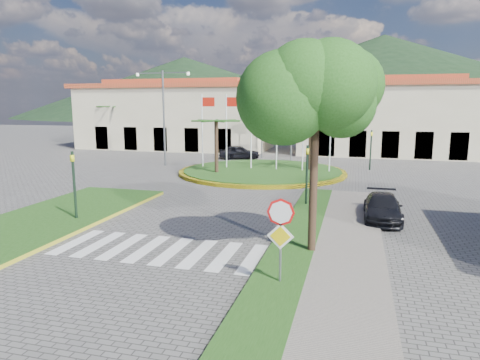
% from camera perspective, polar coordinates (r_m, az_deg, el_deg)
% --- Properties ---
extents(ground, '(160.00, 160.00, 0.00)m').
position_cam_1_polar(ground, '(12.93, -19.08, -14.46)').
color(ground, '#5B5956').
rests_on(ground, ground).
extents(sidewalk_right, '(4.00, 28.00, 0.15)m').
position_cam_1_polar(sidewalk_right, '(12.75, 10.36, -14.04)').
color(sidewalk_right, gray).
rests_on(sidewalk_right, ground).
extents(verge_right, '(1.60, 28.00, 0.18)m').
position_cam_1_polar(verge_right, '(12.88, 4.88, -13.58)').
color(verge_right, '#1E4914').
rests_on(verge_right, ground).
extents(median_left, '(5.00, 14.00, 0.18)m').
position_cam_1_polar(median_left, '(21.19, -24.59, -4.93)').
color(median_left, '#1E4914').
rests_on(median_left, ground).
extents(crosswalk, '(8.00, 3.00, 0.01)m').
position_cam_1_polar(crosswalk, '(16.12, -11.01, -9.08)').
color(crosswalk, silver).
rests_on(crosswalk, ground).
extents(roundabout_island, '(12.70, 12.70, 6.00)m').
position_cam_1_polar(roundabout_island, '(32.74, 2.97, 1.18)').
color(roundabout_island, yellow).
rests_on(roundabout_island, ground).
extents(stop_sign, '(0.80, 0.11, 2.65)m').
position_cam_1_polar(stop_sign, '(12.24, 5.43, -6.37)').
color(stop_sign, slate).
rests_on(stop_sign, ground).
extents(deciduous_tree, '(3.60, 3.60, 6.80)m').
position_cam_1_polar(deciduous_tree, '(14.68, 10.07, 9.65)').
color(deciduous_tree, black).
rests_on(deciduous_tree, ground).
extents(traffic_light_left, '(0.15, 0.18, 3.20)m').
position_cam_1_polar(traffic_light_left, '(20.40, -21.27, 0.07)').
color(traffic_light_left, black).
rests_on(traffic_light_left, ground).
extents(traffic_light_right, '(0.15, 0.18, 3.20)m').
position_cam_1_polar(traffic_light_right, '(21.99, 8.91, 1.33)').
color(traffic_light_right, black).
rests_on(traffic_light_right, ground).
extents(traffic_light_far, '(0.18, 0.15, 3.20)m').
position_cam_1_polar(traffic_light_far, '(35.78, 17.05, 4.37)').
color(traffic_light_far, black).
rests_on(traffic_light_far, ground).
extents(direction_sign_west, '(1.60, 0.14, 5.20)m').
position_cam_1_polar(direction_sign_west, '(41.57, 2.95, 7.73)').
color(direction_sign_west, slate).
rests_on(direction_sign_west, ground).
extents(direction_sign_east, '(1.60, 0.14, 5.20)m').
position_cam_1_polar(direction_sign_east, '(40.80, 9.89, 7.55)').
color(direction_sign_east, slate).
rests_on(direction_sign_east, ground).
extents(street_lamp_centre, '(4.80, 0.16, 8.00)m').
position_cam_1_polar(street_lamp_centre, '(40.05, 6.91, 8.97)').
color(street_lamp_centre, slate).
rests_on(street_lamp_centre, ground).
extents(street_lamp_west, '(4.80, 0.16, 8.00)m').
position_cam_1_polar(street_lamp_west, '(37.17, -10.13, 8.80)').
color(street_lamp_west, slate).
rests_on(street_lamp_west, ground).
extents(building_left, '(23.32, 9.54, 8.05)m').
position_cam_1_polar(building_left, '(52.00, -8.51, 8.53)').
color(building_left, beige).
rests_on(building_left, ground).
extents(building_right, '(19.08, 9.54, 8.05)m').
position_cam_1_polar(building_right, '(47.73, 19.20, 7.95)').
color(building_right, beige).
rests_on(building_right, ground).
extents(hill_far_west, '(140.00, 140.00, 22.00)m').
position_cam_1_polar(hill_far_west, '(162.00, -7.38, 12.08)').
color(hill_far_west, black).
rests_on(hill_far_west, ground).
extents(hill_far_mid, '(180.00, 180.00, 30.00)m').
position_cam_1_polar(hill_far_mid, '(170.09, 18.45, 12.91)').
color(hill_far_mid, black).
rests_on(hill_far_mid, ground).
extents(hill_near_back, '(110.00, 110.00, 16.00)m').
position_cam_1_polar(hill_near_back, '(140.65, 8.52, 11.14)').
color(hill_near_back, black).
rests_on(hill_near_back, ground).
extents(white_van, '(4.28, 2.21, 1.15)m').
position_cam_1_polar(white_van, '(48.95, -4.88, 4.60)').
color(white_van, silver).
rests_on(white_van, ground).
extents(car_dark_a, '(4.21, 2.78, 1.33)m').
position_cam_1_polar(car_dark_a, '(41.34, -0.11, 3.75)').
color(car_dark_a, black).
rests_on(car_dark_a, ground).
extents(car_dark_b, '(3.89, 1.98, 1.22)m').
position_cam_1_polar(car_dark_b, '(44.57, 19.33, 3.57)').
color(car_dark_b, black).
rests_on(car_dark_b, ground).
extents(car_side_right, '(1.65, 4.03, 1.17)m').
position_cam_1_polar(car_side_right, '(20.65, 18.47, -3.49)').
color(car_side_right, black).
rests_on(car_side_right, ground).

